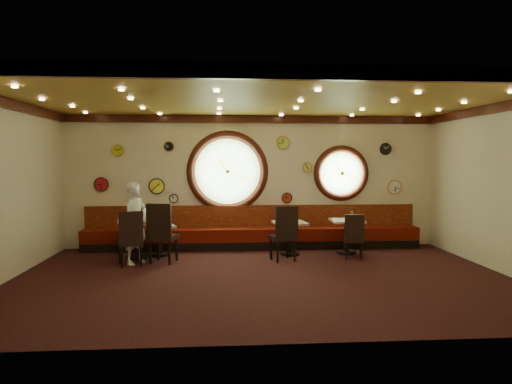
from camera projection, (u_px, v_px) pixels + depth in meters
The scene contains 50 objects.
floor at pixel (263, 278), 8.25m from camera, with size 9.00×6.00×0.00m, color black.
ceiling at pixel (263, 99), 8.03m from camera, with size 9.00×6.00×0.02m, color #BD8735.
wall_back at pixel (252, 182), 11.12m from camera, with size 9.00×0.02×3.20m, color #ECE4C5.
wall_front at pixel (286, 207), 5.15m from camera, with size 9.00×0.02×3.20m, color #ECE4C5.
wall_left at pixel (2, 191), 7.82m from camera, with size 0.02×6.00×3.20m, color #ECE4C5.
wall_right at pixel (504, 188), 8.46m from camera, with size 0.02×6.00×3.20m, color #ECE4C5.
molding_back at pixel (252, 119), 10.97m from camera, with size 9.00×0.10×0.18m, color #361209.
molding_front at pixel (286, 72), 5.10m from camera, with size 9.00×0.10×0.18m, color #361209.
molding_left at pixel (1, 102), 7.72m from camera, with size 0.10×6.00×0.18m, color #361209.
molding_right at pixel (505, 106), 8.35m from camera, with size 0.10×6.00×0.18m, color #361209.
banquette_base at pixel (253, 244), 10.95m from camera, with size 8.00×0.55×0.20m, color black.
banquette_seat at pixel (253, 234), 10.93m from camera, with size 8.00×0.55×0.30m, color #570F07.
banquette_back at pixel (252, 217), 11.12m from camera, with size 8.00×0.10×0.55m, color #5B070C.
porthole_left_glass at pixel (228, 171), 11.06m from camera, with size 1.66×1.66×0.02m, color #90C375.
porthole_left_frame at pixel (228, 171), 11.04m from camera, with size 1.98×1.98×0.18m, color #361209.
porthole_left_ring at pixel (228, 172), 11.01m from camera, with size 1.61×1.61×0.03m, color gold.
porthole_right_glass at pixel (341, 173), 11.26m from camera, with size 1.10×1.10×0.02m, color #90C375.
porthole_right_frame at pixel (341, 173), 11.25m from camera, with size 1.38×1.38×0.18m, color #361209.
porthole_right_ring at pixel (341, 173), 11.22m from camera, with size 1.09×1.09×0.03m, color gold.
wall_clock_0 at pixel (394, 187), 11.35m from camera, with size 0.34×0.34×0.03m, color white.
wall_clock_1 at pixel (287, 198), 11.17m from camera, with size 0.24×0.24×0.03m, color red.
wall_clock_2 at pixel (169, 146), 10.88m from camera, with size 0.24×0.24×0.03m, color black.
wall_clock_3 at pixel (174, 199), 10.98m from camera, with size 0.20×0.20×0.03m, color white.
wall_clock_4 at pixel (157, 186), 10.93m from camera, with size 0.36×0.36×0.03m, color #FCF338.
wall_clock_5 at pixel (101, 184), 10.83m from camera, with size 0.32×0.32×0.03m, color #B4121E.
wall_clock_6 at pixel (118, 151), 10.80m from camera, with size 0.26×0.26×0.03m, color #A5C627.
wall_clock_7 at pixel (307, 167), 11.16m from camera, with size 0.22×0.22×0.03m, color #D8DE4A.
wall_clock_8 at pixel (283, 143), 11.07m from camera, with size 0.30×0.30×0.03m, color #B2D643.
wall_clock_9 at pixel (385, 149), 11.26m from camera, with size 0.28×0.28×0.03m, color black.
table_a at pixel (137, 233), 9.89m from camera, with size 0.93×0.93×0.87m.
table_b at pixel (160, 236), 10.11m from camera, with size 0.80×0.80×0.69m.
table_c at pixel (290, 234), 10.19m from camera, with size 0.77×0.77×0.75m.
table_d at pixel (347, 232), 10.35m from camera, with size 0.71×0.71×0.78m.
chair_a at pixel (131, 235), 9.09m from camera, with size 0.59×0.59×0.69m.
chair_b at pixel (161, 229), 9.32m from camera, with size 0.64×0.64×0.77m.
chair_c at pixel (285, 230), 9.51m from camera, with size 0.60×0.60×0.73m.
chair_d at pixel (354, 234), 9.71m from camera, with size 0.50×0.50×0.60m.
condiment_a_salt at pixel (130, 215), 9.89m from camera, with size 0.04×0.04×0.11m, color silver.
condiment_b_salt at pixel (157, 223), 10.10m from camera, with size 0.04×0.04×0.11m, color silver.
condiment_c_salt at pixel (286, 219), 10.24m from camera, with size 0.04×0.04×0.11m, color #BBBCC0.
condiment_d_salt at pixel (345, 218), 10.35m from camera, with size 0.03×0.03×0.09m, color silver.
condiment_a_pepper at pixel (136, 216), 9.88m from camera, with size 0.04×0.04×0.11m, color silver.
condiment_b_pepper at pixel (158, 223), 10.04m from camera, with size 0.04×0.04×0.10m, color #B9B8BD.
condiment_c_pepper at pixel (293, 220), 10.09m from camera, with size 0.04×0.04×0.11m, color #BCBCC1.
condiment_d_pepper at pixel (349, 218), 10.34m from camera, with size 0.03×0.03×0.09m, color silver.
condiment_a_bottle at pixel (141, 215), 9.89m from camera, with size 0.04×0.04×0.14m, color gold.
condiment_b_bottle at pixel (165, 221), 10.21m from camera, with size 0.05×0.05×0.17m, color gold.
condiment_c_bottle at pixel (291, 218), 10.26m from camera, with size 0.05×0.05×0.17m, color gold.
condiment_d_bottle at pixel (351, 215), 10.44m from camera, with size 0.06×0.06×0.18m, color #C7822E.
waiter at pixel (136, 223), 9.33m from camera, with size 0.61×0.40×1.68m, color white.
Camera 1 is at (-0.70, -8.09, 2.12)m, focal length 32.00 mm.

